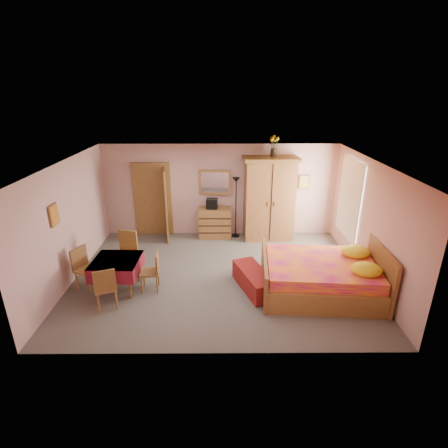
{
  "coord_description": "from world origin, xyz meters",
  "views": [
    {
      "loc": [
        0.05,
        -6.99,
        4.02
      ],
      "look_at": [
        0.1,
        0.3,
        1.15
      ],
      "focal_mm": 28.0,
      "sensor_mm": 36.0,
      "label": 1
    }
  ],
  "objects_px": {
    "floor_lamp": "(236,208)",
    "dining_table": "(118,274)",
    "chest_of_drawers": "(215,223)",
    "wall_mirror": "(215,182)",
    "stereo": "(212,204)",
    "sunflower_vase": "(274,146)",
    "chair_east": "(150,272)",
    "wardrobe": "(269,199)",
    "chair_south": "(105,287)",
    "bed": "(321,267)",
    "chair_north": "(125,254)",
    "bench": "(254,280)",
    "chair_west": "(87,269)"
  },
  "relations": [
    {
      "from": "wardrobe",
      "to": "chair_west",
      "type": "distance_m",
      "value": 4.97
    },
    {
      "from": "chair_east",
      "to": "floor_lamp",
      "type": "bearing_deg",
      "value": -38.09
    },
    {
      "from": "wall_mirror",
      "to": "wardrobe",
      "type": "relative_size",
      "value": 0.38
    },
    {
      "from": "chest_of_drawers",
      "to": "sunflower_vase",
      "type": "relative_size",
      "value": 1.64
    },
    {
      "from": "chair_north",
      "to": "stereo",
      "type": "bearing_deg",
      "value": -116.41
    },
    {
      "from": "floor_lamp",
      "to": "dining_table",
      "type": "distance_m",
      "value": 3.85
    },
    {
      "from": "chair_north",
      "to": "floor_lamp",
      "type": "bearing_deg",
      "value": -124.39
    },
    {
      "from": "chair_east",
      "to": "chest_of_drawers",
      "type": "bearing_deg",
      "value": -29.36
    },
    {
      "from": "stereo",
      "to": "chair_north",
      "type": "relative_size",
      "value": 0.3
    },
    {
      "from": "wardrobe",
      "to": "sunflower_vase",
      "type": "xyz_separation_m",
      "value": [
        0.06,
        0.07,
        1.43
      ]
    },
    {
      "from": "stereo",
      "to": "chair_south",
      "type": "distance_m",
      "value": 3.98
    },
    {
      "from": "chest_of_drawers",
      "to": "chair_north",
      "type": "height_order",
      "value": "chair_north"
    },
    {
      "from": "wall_mirror",
      "to": "stereo",
      "type": "distance_m",
      "value": 0.59
    },
    {
      "from": "chest_of_drawers",
      "to": "bench",
      "type": "height_order",
      "value": "chest_of_drawers"
    },
    {
      "from": "floor_lamp",
      "to": "chair_north",
      "type": "distance_m",
      "value": 3.4
    },
    {
      "from": "chest_of_drawers",
      "to": "chair_north",
      "type": "bearing_deg",
      "value": -133.06
    },
    {
      "from": "bed",
      "to": "chair_east",
      "type": "xyz_separation_m",
      "value": [
        -3.55,
        0.08,
        -0.13
      ]
    },
    {
      "from": "chest_of_drawers",
      "to": "sunflower_vase",
      "type": "bearing_deg",
      "value": 0.56
    },
    {
      "from": "stereo",
      "to": "dining_table",
      "type": "distance_m",
      "value": 3.43
    },
    {
      "from": "floor_lamp",
      "to": "dining_table",
      "type": "xyz_separation_m",
      "value": [
        -2.59,
        -2.81,
        -0.52
      ]
    },
    {
      "from": "wardrobe",
      "to": "dining_table",
      "type": "bearing_deg",
      "value": -145.49
    },
    {
      "from": "bed",
      "to": "chair_west",
      "type": "relative_size",
      "value": 2.61
    },
    {
      "from": "wardrobe",
      "to": "sunflower_vase",
      "type": "bearing_deg",
      "value": 45.44
    },
    {
      "from": "chest_of_drawers",
      "to": "chair_west",
      "type": "relative_size",
      "value": 0.99
    },
    {
      "from": "dining_table",
      "to": "chair_south",
      "type": "relative_size",
      "value": 1.06
    },
    {
      "from": "stereo",
      "to": "chair_west",
      "type": "bearing_deg",
      "value": -132.98
    },
    {
      "from": "dining_table",
      "to": "chair_north",
      "type": "xyz_separation_m",
      "value": [
        -0.01,
        0.64,
        0.16
      ]
    },
    {
      "from": "wardrobe",
      "to": "chest_of_drawers",
      "type": "bearing_deg",
      "value": 174.31
    },
    {
      "from": "bed",
      "to": "chair_north",
      "type": "bearing_deg",
      "value": 174.78
    },
    {
      "from": "chest_of_drawers",
      "to": "wardrobe",
      "type": "height_order",
      "value": "wardrobe"
    },
    {
      "from": "wall_mirror",
      "to": "sunflower_vase",
      "type": "relative_size",
      "value": 1.58
    },
    {
      "from": "stereo",
      "to": "chair_south",
      "type": "height_order",
      "value": "stereo"
    },
    {
      "from": "chest_of_drawers",
      "to": "bench",
      "type": "bearing_deg",
      "value": -72.71
    },
    {
      "from": "sunflower_vase",
      "to": "chair_north",
      "type": "xyz_separation_m",
      "value": [
        -3.56,
        -2.15,
        -2.08
      ]
    },
    {
      "from": "bench",
      "to": "chair_south",
      "type": "distance_m",
      "value": 2.99
    },
    {
      "from": "stereo",
      "to": "chair_south",
      "type": "relative_size",
      "value": 0.34
    },
    {
      "from": "floor_lamp",
      "to": "chair_north",
      "type": "height_order",
      "value": "floor_lamp"
    },
    {
      "from": "sunflower_vase",
      "to": "chair_north",
      "type": "distance_m",
      "value": 4.65
    },
    {
      "from": "chest_of_drawers",
      "to": "wardrobe",
      "type": "relative_size",
      "value": 0.4
    },
    {
      "from": "stereo",
      "to": "sunflower_vase",
      "type": "relative_size",
      "value": 0.55
    },
    {
      "from": "chest_of_drawers",
      "to": "wardrobe",
      "type": "xyz_separation_m",
      "value": [
        1.49,
        -0.06,
        0.72
      ]
    },
    {
      "from": "chest_of_drawers",
      "to": "wall_mirror",
      "type": "bearing_deg",
      "value": 90.12
    },
    {
      "from": "sunflower_vase",
      "to": "chair_north",
      "type": "relative_size",
      "value": 0.55
    },
    {
      "from": "chest_of_drawers",
      "to": "chair_south",
      "type": "distance_m",
      "value": 3.99
    },
    {
      "from": "floor_lamp",
      "to": "sunflower_vase",
      "type": "bearing_deg",
      "value": -1.28
    },
    {
      "from": "chest_of_drawers",
      "to": "wall_mirror",
      "type": "distance_m",
      "value": 1.14
    },
    {
      "from": "wardrobe",
      "to": "chair_north",
      "type": "xyz_separation_m",
      "value": [
        -3.5,
        -2.07,
        -0.65
      ]
    },
    {
      "from": "bench",
      "to": "chair_north",
      "type": "height_order",
      "value": "chair_north"
    },
    {
      "from": "chair_south",
      "to": "chair_east",
      "type": "height_order",
      "value": "chair_south"
    },
    {
      "from": "wardrobe",
      "to": "bed",
      "type": "relative_size",
      "value": 0.96
    }
  ]
}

